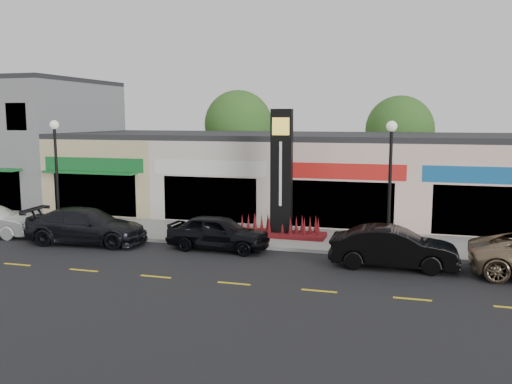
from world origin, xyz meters
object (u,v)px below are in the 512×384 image
lamp_west_near (56,164)px  car_black_sedan (218,232)px  lamp_east_near (390,173)px  car_dark_sedan (87,226)px  pylon_sign (281,192)px  car_black_conv (393,248)px

lamp_west_near → car_black_sedan: 9.27m
lamp_east_near → car_dark_sedan: (-13.41, -1.54, -2.66)m
pylon_sign → car_black_sedan: size_ratio=1.33×
pylon_sign → car_black_conv: bearing=-34.2°
car_black_conv → pylon_sign: bearing=55.4°
lamp_west_near → lamp_east_near: bearing=0.0°
car_black_sedan → car_black_conv: (7.46, -0.88, 0.02)m
lamp_east_near → car_black_conv: size_ratio=1.14×
car_black_sedan → lamp_west_near: bearing=86.1°
lamp_west_near → car_dark_sedan: 4.02m
lamp_east_near → car_black_conv: bearing=-81.7°
lamp_east_near → car_black_conv: (0.28, -1.89, -2.68)m
lamp_west_near → car_black_sedan: size_ratio=1.21×
lamp_east_near → pylon_sign: bearing=161.3°
lamp_east_near → pylon_sign: pylon_sign is taller
pylon_sign → car_black_sedan: bearing=-128.9°
lamp_east_near → lamp_west_near: bearing=180.0°
lamp_east_near → pylon_sign: (-5.00, 1.70, -1.20)m
car_black_conv → car_black_sedan: bearing=82.9°
car_black_sedan → car_black_conv: bearing=-94.1°
lamp_west_near → car_black_sedan: lamp_west_near is taller
lamp_west_near → pylon_sign: (11.00, 1.70, -1.20)m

